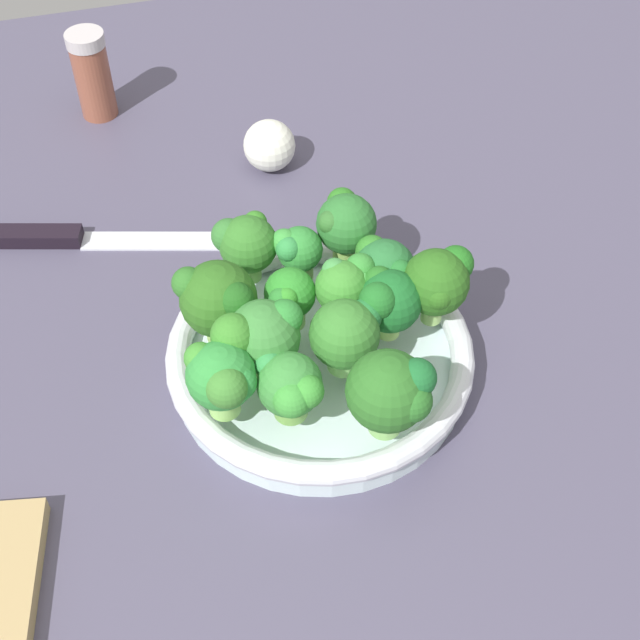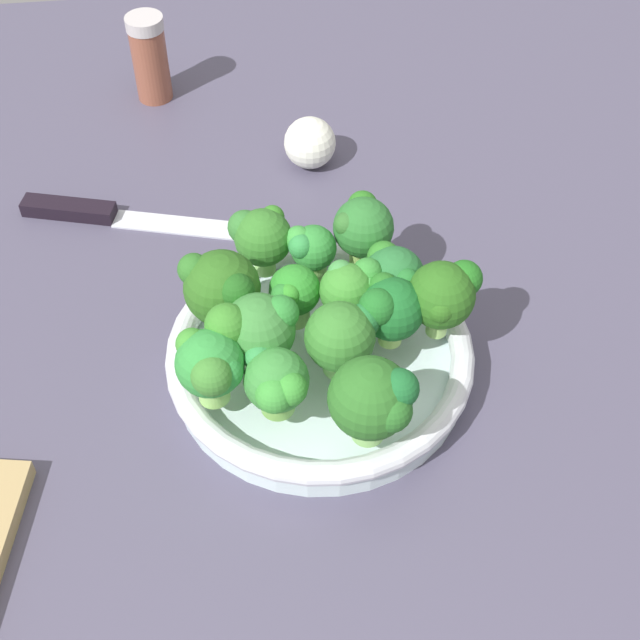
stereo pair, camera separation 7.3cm
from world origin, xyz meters
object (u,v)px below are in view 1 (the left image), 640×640
Objects in this scene: broccoli_floret_8 at (348,332)px; garlic_bulb at (269,146)px; broccoli_floret_0 at (222,378)px; pepper_shaker at (92,74)px; broccoli_floret_4 at (218,297)px; broccoli_floret_11 at (345,287)px; broccoli_floret_2 at (392,392)px; broccoli_floret_3 at (294,299)px; broccoli_floret_6 at (345,223)px; broccoli_floret_5 at (438,282)px; broccoli_floret_1 at (382,269)px; knife at (81,238)px; broccoli_floret_7 at (290,387)px; broccoli_floret_12 at (297,250)px; bowl at (320,357)px; broccoli_floret_13 at (246,242)px; broccoli_floret_9 at (387,300)px; broccoli_floret_10 at (262,335)px.

garlic_bulb is (-31.53, 0.80, -4.80)cm from broccoli_floret_8.
broccoli_floret_0 is 0.68× the size of pepper_shaker.
broccoli_floret_4 reaches higher than broccoli_floret_11.
broccoli_floret_2 reaches higher than broccoli_floret_11.
broccoli_floret_6 reaches higher than broccoli_floret_3.
broccoli_floret_6 is at bearing -149.96° from broccoli_floret_5.
broccoli_floret_1 is 1.05× the size of broccoli_floret_3.
broccoli_floret_2 reaches higher than knife.
broccoli_floret_3 is 9.58cm from broccoli_floret_6.
broccoli_floret_0 is at bearing -108.91° from broccoli_floret_7.
broccoli_floret_7 is 0.90× the size of broccoli_floret_8.
broccoli_floret_4 is 1.42× the size of broccoli_floret_12.
garlic_bulb is at bearing 169.52° from broccoli_floret_7.
broccoli_floret_2 is 39.07cm from garlic_bulb.
broccoli_floret_2 reaches higher than broccoli_floret_7.
knife is at bearing -153.47° from broccoli_floret_7.
broccoli_floret_7 reaches higher than bowl.
bowl reaches higher than knife.
broccoli_floret_1 is 14.14cm from broccoli_floret_2.
broccoli_floret_13 is at bearing -137.57° from broccoli_floret_11.
broccoli_floret_0 is 0.98× the size of broccoli_floret_6.
broccoli_floret_2 is at bearing 16.31° from bowl.
broccoli_floret_6 is 8.99cm from broccoli_floret_13.
broccoli_floret_12 is at bearing 179.24° from bowl.
broccoli_floret_1 reaches higher than knife.
broccoli_floret_12 is 4.51cm from broccoli_floret_13.
broccoli_floret_4 is 10.38cm from broccoli_floret_7.
broccoli_floret_5 reaches higher than broccoli_floret_8.
broccoli_floret_12 reaches higher than bowl.
broccoli_floret_9 is 29.84cm from garlic_bulb.
broccoli_floret_8 is (5.07, 3.21, 0.38)cm from broccoli_floret_3.
broccoli_floret_4 reaches higher than broccoli_floret_0.
broccoli_floret_1 is at bearing 133.78° from broccoli_floret_7.
broccoli_floret_12 is at bearing -146.65° from broccoli_floret_9.
broccoli_floret_8 is 31.90cm from garlic_bulb.
broccoli_floret_6 is 15.05cm from broccoli_floret_10.
broccoli_floret_4 is at bearing -99.37° from broccoli_floret_5.
broccoli_floret_9 reaches higher than garlic_bulb.
broccoli_floret_12 is at bearing 163.12° from broccoli_floret_3.
broccoli_floret_13 is (-11.39, 1.13, -0.59)cm from broccoli_floret_10.
broccoli_floret_12 is at bearing 163.73° from broccoli_floret_7.
broccoli_floret_1 and broccoli_floret_7 have the same top height.
broccoli_floret_3 is 27.13cm from garlic_bulb.
broccoli_floret_5 is 4.63cm from broccoli_floret_9.
bowl is at bearing 33.50° from broccoli_floret_3.
broccoli_floret_4 is 0.77× the size of pepper_shaker.
broccoli_floret_1 is 0.81× the size of broccoli_floret_10.
broccoli_floret_11 is at bearing 42.43° from broccoli_floret_13.
knife is at bearing -10.95° from pepper_shaker.
broccoli_floret_3 is 5.92cm from broccoli_floret_12.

